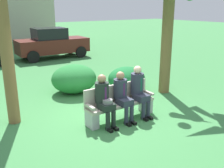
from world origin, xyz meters
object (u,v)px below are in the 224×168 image
palm_tree_tall (170,4)px  shrub_near_bench (74,79)px  seated_man_left (104,98)px  seated_man_right (139,89)px  shrub_mid_lawn (127,79)px  park_bench (119,103)px  parked_car_far (52,43)px  seated_man_middle (122,94)px

palm_tree_tall → shrub_near_bench: bearing=146.3°
seated_man_left → palm_tree_tall: bearing=18.0°
seated_man_right → shrub_mid_lawn: 2.18m
park_bench → seated_man_right: seated_man_right is taller
shrub_near_bench → parked_car_far: bearing=74.6°
seated_man_left → shrub_near_bench: size_ratio=0.83×
park_bench → seated_man_left: size_ratio=1.50×
palm_tree_tall → parked_car_far: size_ratio=1.12×
palm_tree_tall → shrub_near_bench: palm_tree_tall is taller
seated_man_left → parked_car_far: bearing=75.9°
park_bench → parked_car_far: (1.69, 8.80, 0.41)m
shrub_near_bench → parked_car_far: size_ratio=0.39×
shrub_mid_lawn → seated_man_middle: bearing=-130.0°
park_bench → seated_man_right: 0.65m
seated_man_middle → shrub_mid_lawn: size_ratio=0.96×
seated_man_left → seated_man_middle: seated_man_left is taller
seated_man_middle → seated_man_right: seated_man_right is taller
seated_man_right → shrub_near_bench: bearing=101.8°
seated_man_left → park_bench: bearing=13.6°
park_bench → shrub_mid_lawn: size_ratio=1.45×
palm_tree_tall → park_bench: bearing=-161.0°
shrub_mid_lawn → parked_car_far: 7.04m
seated_man_right → shrub_near_bench: seated_man_right is taller
seated_man_middle → palm_tree_tall: (2.55, 1.01, 2.19)m
seated_man_right → palm_tree_tall: (2.00, 1.00, 2.15)m
seated_man_left → palm_tree_tall: 3.93m
seated_man_left → seated_man_middle: bearing=0.5°
seated_man_right → palm_tree_tall: 3.10m
seated_man_middle → palm_tree_tall: 3.51m
seated_man_middle → shrub_near_bench: seated_man_middle is taller
park_bench → seated_man_left: 0.64m
seated_man_right → seated_man_left: bearing=-179.4°
seated_man_middle → seated_man_right: 0.55m
seated_man_right → parked_car_far: (1.14, 8.92, 0.09)m
shrub_near_bench → shrub_mid_lawn: size_ratio=1.16×
seated_man_middle → seated_man_right: (0.55, 0.01, 0.04)m
palm_tree_tall → shrub_mid_lawn: (-0.96, 0.89, -2.49)m
shrub_mid_lawn → palm_tree_tall: bearing=-42.9°
palm_tree_tall → parked_car_far: palm_tree_tall is taller
park_bench → seated_man_middle: size_ratio=1.51×
seated_man_middle → parked_car_far: (1.70, 8.93, 0.13)m
shrub_mid_lawn → parked_car_far: parked_car_far is taller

